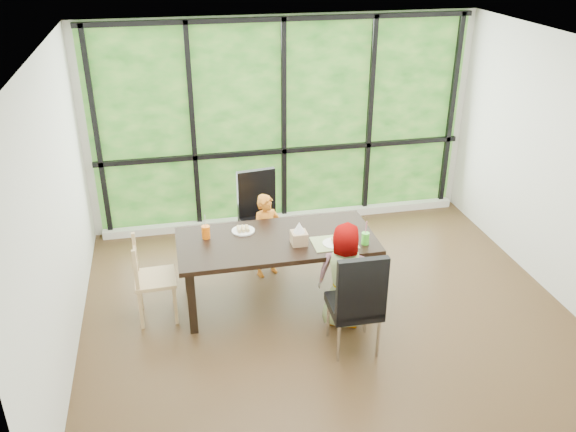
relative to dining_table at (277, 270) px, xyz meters
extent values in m
plane|color=black|center=(0.47, -0.30, -0.38)|extent=(5.00, 5.00, 0.00)
plane|color=silver|center=(0.47, 1.95, 0.98)|extent=(5.00, 0.00, 5.00)
cube|color=#124513|center=(0.47, 1.93, 0.98)|extent=(4.80, 0.02, 2.65)
cube|color=silver|center=(0.47, 1.85, -0.33)|extent=(4.80, 0.12, 0.10)
cube|color=black|center=(0.00, 0.00, 0.00)|extent=(2.07, 1.03, 0.75)
cube|color=black|center=(0.00, 0.91, 0.17)|extent=(0.52, 0.52, 1.08)
cube|color=black|center=(0.55, -0.92, 0.17)|extent=(0.47, 0.47, 1.08)
cube|color=tan|center=(-1.25, -0.03, 0.08)|extent=(0.41, 0.43, 0.90)
imported|color=orange|center=(0.00, 0.57, 0.12)|extent=(0.42, 0.36, 0.99)
imported|color=slate|center=(0.60, -0.53, 0.18)|extent=(0.64, 0.53, 1.11)
cube|color=tan|center=(0.56, -0.21, 0.38)|extent=(0.45, 0.33, 0.01)
cylinder|color=white|center=(-0.31, 0.24, 0.38)|extent=(0.24, 0.24, 0.02)
cylinder|color=white|center=(0.55, -0.23, 0.38)|extent=(0.23, 0.23, 0.01)
cylinder|color=orange|center=(-0.70, 0.17, 0.44)|extent=(0.09, 0.09, 0.14)
cylinder|color=#4CD135|center=(0.86, -0.29, 0.44)|extent=(0.08, 0.08, 0.12)
cube|color=tan|center=(0.20, -0.15, 0.44)|extent=(0.16, 0.16, 0.13)
cylinder|color=white|center=(-0.70, 0.17, 0.55)|extent=(0.01, 0.04, 0.20)
cylinder|color=pink|center=(0.86, -0.29, 0.54)|extent=(0.01, 0.04, 0.20)
cone|color=white|center=(0.20, -0.15, 0.56)|extent=(0.12, 0.12, 0.11)
camera|label=1|loc=(-1.01, -5.31, 3.30)|focal=37.30mm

